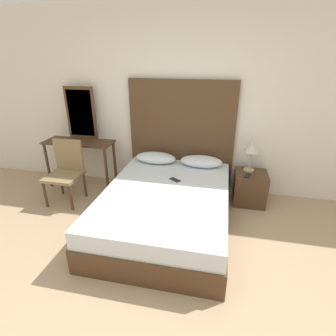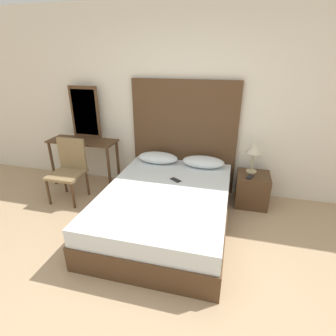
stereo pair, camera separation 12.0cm
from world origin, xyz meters
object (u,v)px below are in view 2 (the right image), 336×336
Objects in this scene: table_lamp at (254,149)px; phone_on_nightstand at (250,177)px; chair at (69,167)px; bed at (166,207)px; vanity_desk at (83,148)px; nightstand at (252,189)px; phone_on_bed at (176,180)px.

phone_on_nightstand is (-0.02, -0.20, -0.34)m from table_lamp.
table_lamp is 2.67m from chair.
bed is 1.82m from vanity_desk.
chair reaches higher than nightstand.
nightstand is (1.01, 0.50, -0.26)m from phone_on_bed.
bed is 1.24m from phone_on_nightstand.
phone_on_bed is at bearing -153.71° from nightstand.
vanity_desk is (-2.60, 0.12, 0.14)m from phone_on_nightstand.
phone_on_bed is 1.16m from nightstand.
chair is at bearing -86.16° from vanity_desk.
bed is 2.30× the size of chair.
phone_on_nightstand is at bearing 22.38° from phone_on_bed.
vanity_desk is (-1.59, 0.80, 0.37)m from bed.
table_lamp reaches higher than bed.
nightstand is 2.69m from vanity_desk.
table_lamp reaches higher than nightstand.
bed is at bearing -26.79° from vanity_desk.
phone_on_nightstand is (1.01, 0.68, 0.23)m from bed.
vanity_desk is at bearing -178.35° from table_lamp.
chair reaches higher than phone_on_bed.
phone_on_bed is 0.35× the size of nightstand.
table_lamp is at bearing 11.95° from chair.
phone_on_nightstand is at bearing -96.95° from table_lamp.
bed is at bearing -11.97° from chair.
vanity_desk is (-1.65, 0.51, 0.12)m from phone_on_bed.
chair is at bearing 168.03° from bed.
vanity_desk reaches higher than bed.
chair is at bearing 178.61° from phone_on_bed.
vanity_desk reaches higher than phone_on_nightstand.
chair is (-2.57, -0.35, 0.03)m from phone_on_nightstand.
chair reaches higher than vanity_desk.
table_lamp is at bearing 1.65° from vanity_desk.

